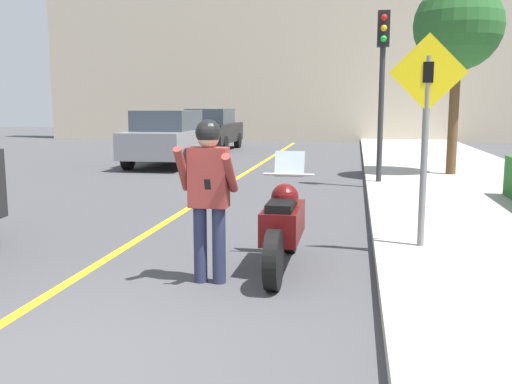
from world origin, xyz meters
name	(u,v)px	position (x,y,z in m)	size (l,w,h in m)	color
ground_plane	(26,360)	(0.00, 0.00, 0.00)	(80.00, 80.00, 0.00)	#424244
road_center_line	(186,210)	(-0.60, 6.00, 0.00)	(0.12, 36.00, 0.01)	yellow
building_backdrop	(311,54)	(0.00, 26.00, 4.36)	(28.00, 1.20, 8.72)	beige
motorcycle	(283,225)	(1.56, 2.68, 0.50)	(0.62, 2.14, 1.30)	black
person_biker	(209,184)	(0.87, 2.03, 1.04)	(0.59, 0.47, 1.71)	#282D4C
crossing_sign	(426,120)	(3.16, 3.46, 1.67)	(0.91, 0.08, 2.54)	slate
traffic_light	(382,64)	(2.87, 9.37, 2.72)	(0.26, 0.30, 3.70)	#2D2D30
street_tree	(458,27)	(4.69, 11.13, 3.68)	(2.12, 2.12, 4.63)	brown
parked_car_grey	(169,138)	(-3.26, 13.07, 0.86)	(1.88, 4.20, 1.68)	black
parked_car_black	(211,129)	(-3.51, 19.23, 0.86)	(1.88, 4.20, 1.68)	black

